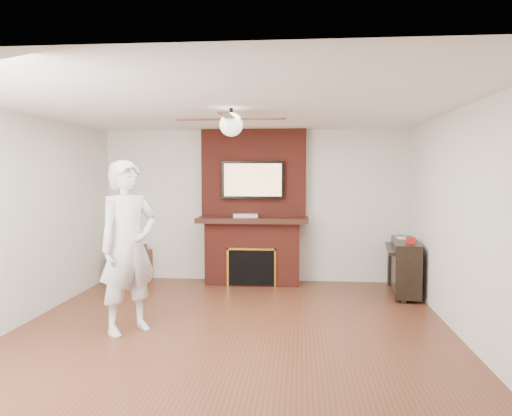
# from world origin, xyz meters

# --- Properties ---
(room_shell) EXTENTS (5.36, 5.86, 2.86)m
(room_shell) POSITION_xyz_m (0.00, 0.00, 1.25)
(room_shell) COLOR #522918
(room_shell) RESTS_ON ground
(fireplace) EXTENTS (1.78, 0.64, 2.50)m
(fireplace) POSITION_xyz_m (0.00, 2.55, 1.00)
(fireplace) COLOR maroon
(fireplace) RESTS_ON ground
(tv) EXTENTS (1.00, 0.08, 0.60)m
(tv) POSITION_xyz_m (0.00, 2.50, 1.68)
(tv) COLOR black
(tv) RESTS_ON fireplace
(ceiling_fan) EXTENTS (1.21, 1.21, 0.31)m
(ceiling_fan) POSITION_xyz_m (-0.00, 0.00, 2.33)
(ceiling_fan) COLOR black
(ceiling_fan) RESTS_ON room_shell
(person) EXTENTS (0.82, 0.84, 1.93)m
(person) POSITION_xyz_m (-1.15, -0.11, 0.97)
(person) COLOR silver
(person) RESTS_ON ground
(side_table) EXTENTS (0.55, 0.55, 0.60)m
(side_table) POSITION_xyz_m (-2.01, 2.48, 0.28)
(side_table) COLOR #522E17
(side_table) RESTS_ON ground
(piano) EXTENTS (0.59, 1.25, 0.89)m
(piano) POSITION_xyz_m (2.31, 1.98, 0.43)
(piano) COLOR black
(piano) RESTS_ON ground
(cable_box) EXTENTS (0.42, 0.29, 0.06)m
(cable_box) POSITION_xyz_m (-0.12, 2.45, 1.11)
(cable_box) COLOR silver
(cable_box) RESTS_ON fireplace
(candle_orange) EXTENTS (0.07, 0.07, 0.12)m
(candle_orange) POSITION_xyz_m (-0.17, 2.38, 0.06)
(candle_orange) COLOR #D06718
(candle_orange) RESTS_ON ground
(candle_green) EXTENTS (0.07, 0.07, 0.10)m
(candle_green) POSITION_xyz_m (-0.04, 2.31, 0.05)
(candle_green) COLOR #307938
(candle_green) RESTS_ON ground
(candle_cream) EXTENTS (0.08, 0.08, 0.12)m
(candle_cream) POSITION_xyz_m (0.09, 2.31, 0.06)
(candle_cream) COLOR beige
(candle_cream) RESTS_ON ground
(candle_blue) EXTENTS (0.06, 0.06, 0.08)m
(candle_blue) POSITION_xyz_m (0.26, 2.35, 0.04)
(candle_blue) COLOR #384DAA
(candle_blue) RESTS_ON ground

